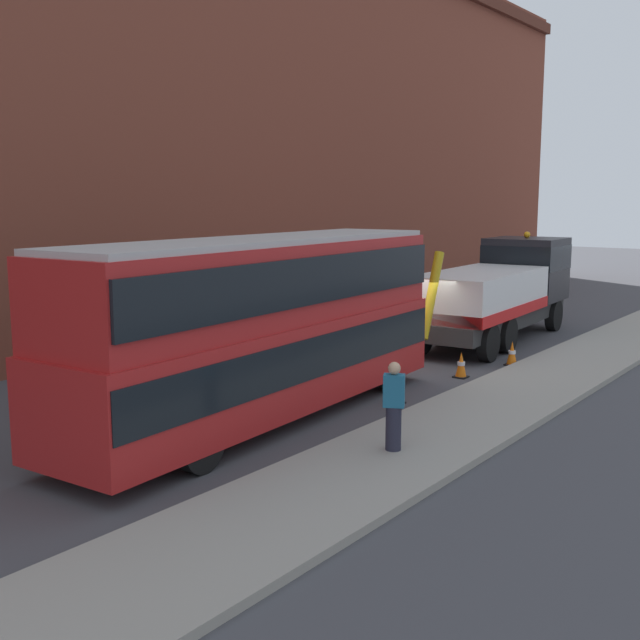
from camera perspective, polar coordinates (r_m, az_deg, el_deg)
The scene contains 9 objects.
ground_plane at distance 22.69m, azimuth 5.77°, elevation -3.47°, with size 120.00×120.00×0.00m, color #424247.
near_kerb at distance 20.86m, azimuth 15.71°, elevation -4.66°, with size 60.00×2.80×0.15m, color gray.
building_facade at distance 27.53m, azimuth -9.33°, elevation 15.54°, with size 60.00×1.50×16.00m.
recovery_tow_truck at distance 27.41m, azimuth 13.18°, elevation 2.23°, with size 10.21×3.19×3.67m.
double_decker_bus at distance 16.82m, azimuth -4.20°, elevation -0.09°, with size 11.15×3.23×4.06m.
pedestrian_onlooker at distance 14.65m, azimuth 5.50°, elevation -6.47°, with size 0.42×0.47×1.71m.
traffic_cone_near_bus at distance 18.55m, azimuth 5.69°, elevation -5.21°, with size 0.36×0.36×0.72m.
traffic_cone_midway at distance 21.50m, azimuth 10.45°, elevation -3.34°, with size 0.36×0.36×0.72m.
traffic_cone_near_truck at distance 23.40m, azimuth 14.08°, elevation -2.46°, with size 0.36×0.36×0.72m.
Camera 1 is at (-18.95, -11.47, 4.89)m, focal length 43.06 mm.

